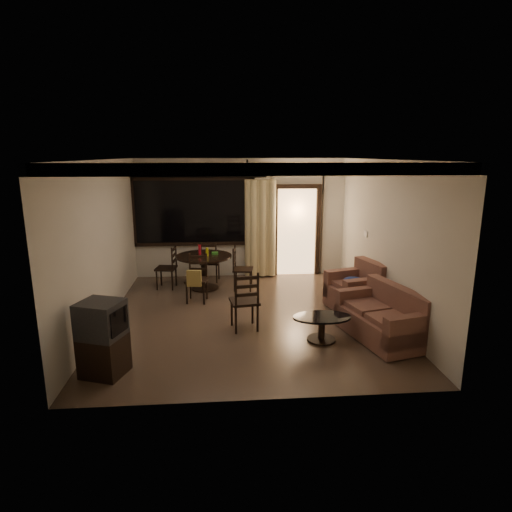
{
  "coord_description": "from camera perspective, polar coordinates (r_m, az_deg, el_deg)",
  "views": [
    {
      "loc": [
        -0.45,
        -7.34,
        2.89
      ],
      "look_at": [
        0.16,
        0.2,
        1.08
      ],
      "focal_mm": 30.0,
      "sensor_mm": 36.0,
      "label": 1
    }
  ],
  "objects": [
    {
      "name": "dining_chair_east",
      "position": [
        9.33,
        -1.81,
        -2.8
      ],
      "size": [
        0.48,
        0.48,
        0.95
      ],
      "rotation": [
        0.0,
        0.0,
        1.43
      ],
      "color": "black",
      "rests_on": "ground"
    },
    {
      "name": "tv_cabinet",
      "position": [
        6.1,
        -19.75,
        -10.29
      ],
      "size": [
        0.66,
        0.63,
        1.03
      ],
      "rotation": [
        0.0,
        0.0,
        -0.34
      ],
      "color": "black",
      "rests_on": "ground"
    },
    {
      "name": "dining_chair_west",
      "position": [
        9.63,
        -11.78,
        -2.56
      ],
      "size": [
        0.48,
        0.48,
        0.95
      ],
      "rotation": [
        0.0,
        0.0,
        -1.72
      ],
      "color": "black",
      "rests_on": "ground"
    },
    {
      "name": "side_chair",
      "position": [
        7.25,
        -1.53,
        -7.45
      ],
      "size": [
        0.52,
        0.52,
        1.03
      ],
      "rotation": [
        0.0,
        0.0,
        3.3
      ],
      "color": "black",
      "rests_on": "ground"
    },
    {
      "name": "dining_chair_south",
      "position": [
        8.63,
        -7.9,
        -4.11
      ],
      "size": [
        0.48,
        0.53,
        0.95
      ],
      "rotation": [
        0.0,
        0.0,
        -0.14
      ],
      "color": "black",
      "rests_on": "ground"
    },
    {
      "name": "coffee_table",
      "position": [
        6.91,
        8.76,
        -8.99
      ],
      "size": [
        0.92,
        0.55,
        0.41
      ],
      "rotation": [
        0.0,
        0.0,
        0.16
      ],
      "color": "black",
      "rests_on": "ground"
    },
    {
      "name": "room_shell",
      "position": [
        9.24,
        1.88,
        6.84
      ],
      "size": [
        5.5,
        6.7,
        5.5
      ],
      "color": "beige",
      "rests_on": "ground"
    },
    {
      "name": "sofa",
      "position": [
        7.19,
        16.69,
        -8.03
      ],
      "size": [
        1.17,
        1.69,
        0.82
      ],
      "rotation": [
        0.0,
        0.0,
        0.25
      ],
      "color": "#472421",
      "rests_on": "ground"
    },
    {
      "name": "dining_chair_north",
      "position": [
        9.98,
        -6.11,
        -1.79
      ],
      "size": [
        0.48,
        0.48,
        0.95
      ],
      "rotation": [
        0.0,
        0.0,
        3.0
      ],
      "color": "black",
      "rests_on": "ground"
    },
    {
      "name": "ground",
      "position": [
        7.9,
        -1.07,
        -8.01
      ],
      "size": [
        5.5,
        5.5,
        0.0
      ],
      "primitive_type": "plane",
      "color": "#7F6651",
      "rests_on": "ground"
    },
    {
      "name": "armchair",
      "position": [
        8.37,
        13.4,
        -4.46
      ],
      "size": [
        1.09,
        1.09,
        0.89
      ],
      "rotation": [
        0.0,
        0.0,
        0.26
      ],
      "color": "#472421",
      "rests_on": "ground"
    },
    {
      "name": "dining_table",
      "position": [
        9.37,
        -6.92,
        -0.86
      ],
      "size": [
        1.2,
        1.2,
        0.97
      ],
      "rotation": [
        0.0,
        0.0,
        -0.14
      ],
      "color": "black",
      "rests_on": "ground"
    }
  ]
}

